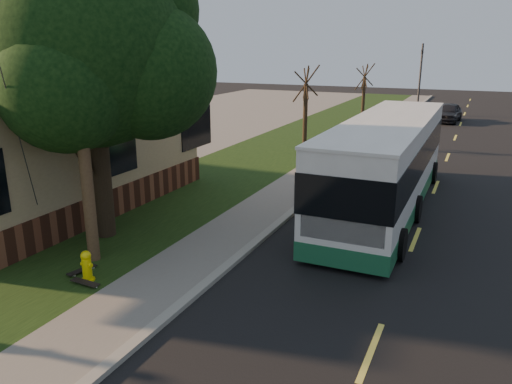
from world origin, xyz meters
TOP-DOWN VIEW (x-y plane):
  - ground at (0.00, 0.00)m, footprint 120.00×120.00m
  - road at (4.00, 10.00)m, footprint 8.00×80.00m
  - curb at (0.00, 10.00)m, footprint 0.25×80.00m
  - sidewalk at (-1.00, 10.00)m, footprint 2.00×80.00m
  - grass_verge at (-4.50, 10.00)m, footprint 5.00×80.00m
  - building_lot at (-14.50, 10.00)m, footprint 15.00×80.00m
  - fire_hydrant at (-2.60, 0.00)m, footprint 0.32×0.32m
  - utility_pole at (-3.31, 0.99)m, footprint 2.86×3.21m
  - leafy_tree at (-4.17, 2.65)m, footprint 6.30×6.00m
  - bare_tree_near at (-3.50, 18.00)m, footprint 1.38×1.21m
  - bare_tree_far at (-3.00, 30.00)m, footprint 1.38×1.21m
  - traffic_signal at (0.50, 34.00)m, footprint 0.18×0.22m
  - transit_bus at (2.63, 8.45)m, footprint 2.61×11.30m
  - skateboard_main at (-3.04, 0.28)m, footprint 0.34×0.78m
  - skateboard_spare at (-2.50, -0.21)m, footprint 0.78×0.24m
  - dumpster at (-8.43, 9.36)m, footprint 1.54×1.30m
  - distant_car at (3.05, 30.78)m, footprint 1.93×4.11m

SIDE VIEW (x-z plane):
  - ground at x=0.00m, z-range 0.00..0.00m
  - road at x=4.00m, z-range 0.00..0.01m
  - building_lot at x=-14.50m, z-range 0.00..0.04m
  - grass_verge at x=-4.50m, z-range 0.00..0.07m
  - sidewalk at x=-1.00m, z-range 0.00..0.08m
  - curb at x=0.00m, z-range 0.00..0.12m
  - skateboard_main at x=-3.04m, z-range 0.09..0.16m
  - skateboard_spare at x=-2.50m, z-range 0.09..0.16m
  - fire_hydrant at x=-2.60m, z-range 0.06..0.80m
  - dumpster at x=-8.43m, z-range 0.04..1.26m
  - distant_car at x=3.05m, z-range 0.00..1.36m
  - transit_bus at x=2.63m, z-range 0.10..3.16m
  - bare_tree_far at x=-3.00m, z-range -0.01..4.02m
  - bare_tree_near at x=-3.50m, z-range 0.00..4.30m
  - traffic_signal at x=0.50m, z-range 0.41..5.91m
  - utility_pole at x=-3.31m, z-range 0.10..9.17m
  - leafy_tree at x=-4.17m, z-range 1.27..9.07m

